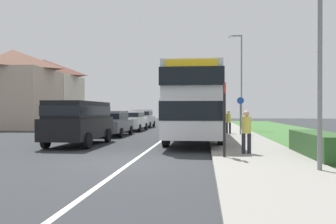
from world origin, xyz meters
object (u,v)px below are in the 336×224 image
object	(u,v)px
pedestrian_at_stop	(246,130)
double_decker_bus	(195,102)
parked_car_grey	(112,122)
street_lamp_mid	(240,76)
parked_car_silver	(143,118)
parked_van_black	(79,119)
cycle_route_sign	(240,114)
pedestrian_walking_away	(228,121)
street_lamp_near	(316,5)
bus_stop_sign	(224,114)
parked_car_white	(132,120)

from	to	relation	value
pedestrian_at_stop	double_decker_bus	bearing A→B (deg)	108.43
parked_car_grey	street_lamp_mid	xyz separation A→B (m)	(8.94, 7.00, 3.60)
parked_car_silver	pedestrian_at_stop	distance (m)	21.33
parked_van_black	parked_car_grey	xyz separation A→B (m)	(-0.02, 5.89, -0.35)
parked_van_black	cycle_route_sign	bearing A→B (deg)	38.25
pedestrian_walking_away	street_lamp_near	distance (m)	14.26
street_lamp_near	bus_stop_sign	bearing A→B (deg)	134.92
pedestrian_walking_away	street_lamp_near	bearing A→B (deg)	-84.68
street_lamp_mid	bus_stop_sign	bearing A→B (deg)	-97.64
parked_van_black	street_lamp_near	distance (m)	11.42
pedestrian_at_stop	parked_car_grey	bearing A→B (deg)	129.23
parked_car_white	street_lamp_mid	bearing A→B (deg)	10.21
pedestrian_at_stop	bus_stop_sign	size ratio (longest dim) A/B	0.64
cycle_route_sign	street_lamp_near	distance (m)	13.38
cycle_route_sign	parked_car_silver	bearing A→B (deg)	128.99
bus_stop_sign	cycle_route_sign	xyz separation A→B (m)	(1.66, 10.79, -0.11)
parked_car_silver	bus_stop_sign	world-z (taller)	bus_stop_sign
double_decker_bus	bus_stop_sign	distance (m)	7.13
street_lamp_near	double_decker_bus	bearing A→B (deg)	110.13
parked_van_black	double_decker_bus	bearing A→B (deg)	26.68
pedestrian_at_stop	parked_car_silver	bearing A→B (deg)	110.41
double_decker_bus	parked_car_grey	distance (m)	6.44
parked_car_grey	double_decker_bus	bearing A→B (deg)	-29.90
double_decker_bus	parked_car_silver	distance (m)	15.05
parked_van_black	pedestrian_at_stop	size ratio (longest dim) A/B	2.95
double_decker_bus	parked_car_white	size ratio (longest dim) A/B	2.37
parked_car_grey	parked_car_white	world-z (taller)	parked_car_white
parked_car_white	double_decker_bus	bearing A→B (deg)	-58.11
parked_car_silver	street_lamp_mid	distance (m)	10.32
street_lamp_mid	pedestrian_at_stop	bearing A→B (deg)	-95.16
parked_car_silver	bus_stop_sign	size ratio (longest dim) A/B	1.56
parked_car_grey	bus_stop_sign	size ratio (longest dim) A/B	1.73
parked_van_black	cycle_route_sign	xyz separation A→B (m)	(8.28, 6.53, 0.18)
pedestrian_at_stop	parked_van_black	bearing A→B (deg)	156.35
parked_car_white	cycle_route_sign	world-z (taller)	cycle_route_sign
parked_car_white	street_lamp_near	size ratio (longest dim) A/B	0.60
pedestrian_at_stop	pedestrian_walking_away	size ratio (longest dim) A/B	1.00
parked_car_silver	parked_van_black	bearing A→B (deg)	-90.08
parked_car_white	cycle_route_sign	bearing A→B (deg)	-30.40
parked_van_black	street_lamp_near	size ratio (longest dim) A/B	0.64
pedestrian_at_stop	bus_stop_sign	world-z (taller)	bus_stop_sign
parked_van_black	parked_car_silver	xyz separation A→B (m)	(0.02, 16.72, -0.30)
parked_car_silver	street_lamp_near	xyz separation A→B (m)	(8.83, -23.22, 3.46)
bus_stop_sign	double_decker_bus	bearing A→B (deg)	99.41
parked_van_black	parked_car_white	bearing A→B (deg)	89.33
double_decker_bus	pedestrian_at_stop	bearing A→B (deg)	-71.57
parked_car_silver	pedestrian_at_stop	size ratio (longest dim) A/B	2.44
parked_van_black	street_lamp_mid	size ratio (longest dim) A/B	0.62
parked_car_white	pedestrian_walking_away	xyz separation A→B (m)	(7.43, -4.02, 0.07)
parked_van_black	bus_stop_sign	bearing A→B (deg)	-32.80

